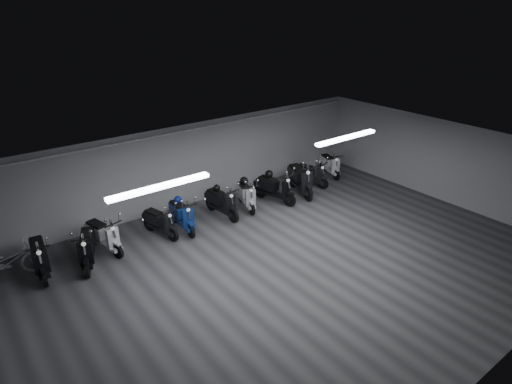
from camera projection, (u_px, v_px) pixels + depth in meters
floor at (289, 266)px, 11.56m from camera, size 14.00×10.00×0.01m
ceiling at (293, 167)px, 10.41m from camera, size 14.00×10.00×0.01m
back_wall at (192, 164)px, 14.61m from camera, size 14.00×0.01×2.80m
front_wall at (488, 328)px, 7.35m from camera, size 14.00×0.01×2.80m
right_wall at (444, 161)px, 14.87m from camera, size 0.01×10.00×2.80m
fluor_strip_left at (160, 187)px, 9.50m from camera, size 2.40×0.18×0.08m
fluor_strip_right at (346, 138)px, 12.82m from camera, size 2.40×0.18×0.08m
conduit at (191, 130)px, 14.05m from camera, size 13.60×0.05×0.05m
scooter_0 at (38, 252)px, 10.96m from camera, size 0.80×1.84×1.32m
scooter_1 at (86, 242)px, 11.37m from camera, size 1.20×1.87×1.32m
scooter_2 at (103, 231)px, 11.97m from camera, size 0.99×1.83×1.30m
scooter_3 at (160, 218)px, 12.79m from camera, size 0.92×1.68×1.19m
scooter_4 at (182, 211)px, 13.11m from camera, size 0.71×1.77×1.29m
scooter_5 at (222, 198)px, 13.93m from camera, size 0.73×1.79×1.30m
scooter_6 at (246, 191)px, 14.51m from camera, size 1.01×1.74×1.23m
scooter_7 at (275, 184)px, 14.92m from camera, size 1.11×1.92×1.36m
scooter_8 at (301, 174)px, 15.54m from camera, size 1.24×2.11×1.49m
scooter_9 at (311, 170)px, 16.27m from camera, size 0.92×1.71×1.21m
bicycle at (6, 259)px, 10.83m from camera, size 1.78×0.77×1.12m
scooter_10 at (330, 161)px, 17.22m from camera, size 0.99×1.70×1.20m
helmet_0 at (244, 181)px, 14.59m from camera, size 0.28×0.28×0.28m
helmet_1 at (217, 188)px, 13.98m from camera, size 0.23×0.23×0.23m
helmet_2 at (269, 174)px, 14.93m from camera, size 0.28×0.28×0.28m
helmet_3 at (178, 200)px, 13.18m from camera, size 0.24×0.24×0.24m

